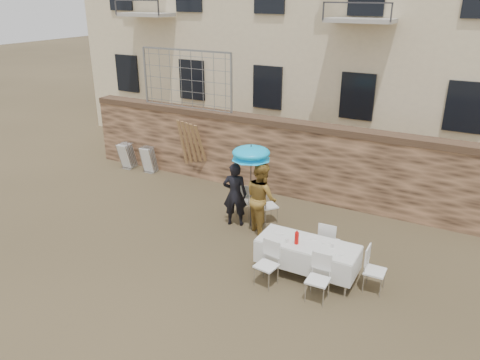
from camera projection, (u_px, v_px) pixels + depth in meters
The scene contains 17 objects.
ground at pixel (176, 269), 10.23m from camera, with size 80.00×80.00×0.00m, color brown.
stone_wall at pixel (273, 156), 13.90m from camera, with size 13.00×0.50×2.20m, color brown.
chain_link_fence at pixel (186, 80), 14.47m from camera, with size 3.20×0.06×1.80m, color gray, non-canonical shape.
man_suit at pixel (235, 194), 11.90m from camera, with size 0.62×0.41×1.69m, color black.
woman_dress at pixel (261, 198), 11.55m from camera, with size 0.89×0.69×1.82m, color gold.
umbrella at pixel (251, 155), 11.40m from camera, with size 0.97×0.97×2.05m.
couple_chair_left at pixel (245, 200), 12.49m from camera, with size 0.48×0.48×0.96m, color white, non-canonical shape.
couple_chair_right at pixel (269, 205), 12.18m from camera, with size 0.48×0.48×0.96m, color white, non-canonical shape.
banquet_table at pixel (308, 245), 9.76m from camera, with size 2.10×0.85×0.78m.
soda_bottle at pixel (297, 238), 9.66m from camera, with size 0.09×0.09×0.26m, color red.
table_chair_front_left at pixel (266, 265), 9.51m from camera, with size 0.48×0.48×0.96m, color white, non-canonical shape.
table_chair_front_right at pixel (318, 279), 9.03m from camera, with size 0.48×0.48×0.96m, color white, non-canonical shape.
table_chair_back at pixel (329, 241), 10.42m from camera, with size 0.48×0.48×0.96m, color white, non-canonical shape.
table_chair_side at pixel (375, 270), 9.32m from camera, with size 0.48×0.48×0.96m, color white, non-canonical shape.
chair_stack_left at pixel (130, 154), 16.04m from camera, with size 0.46×0.47×0.92m, color white, non-canonical shape.
chair_stack_right at pixel (151, 158), 15.64m from camera, with size 0.46×0.40×0.92m, color white, non-canonical shape.
wood_planks at pixel (192, 149), 14.79m from camera, with size 0.70×0.20×2.00m, color #A37749, non-canonical shape.
Camera 1 is at (5.38, -7.04, 5.64)m, focal length 35.00 mm.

